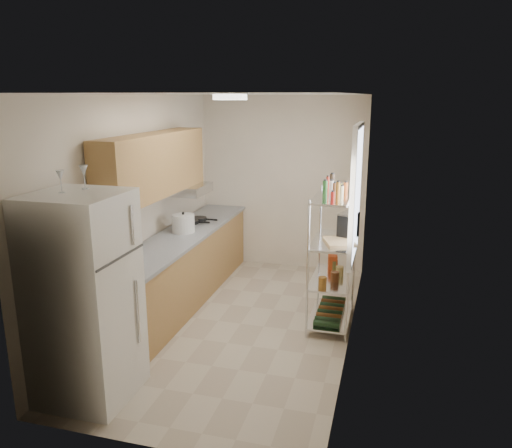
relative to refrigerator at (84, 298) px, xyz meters
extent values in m
cube|color=#BDB099|center=(0.87, 1.69, -0.92)|extent=(2.50, 4.40, 0.01)
cube|color=white|center=(0.87, 1.69, 1.69)|extent=(2.50, 4.40, 0.01)
cube|color=beige|center=(0.87, 3.89, 0.39)|extent=(2.50, 0.01, 2.60)
cube|color=beige|center=(0.87, -0.52, 0.39)|extent=(2.50, 0.01, 2.60)
cube|color=beige|center=(-0.39, 1.69, 0.39)|extent=(0.01, 4.40, 2.60)
cube|color=beige|center=(2.12, 1.69, 0.39)|extent=(0.01, 4.40, 2.60)
cube|color=#A27345|center=(-0.05, 2.13, -0.48)|extent=(0.60, 3.48, 0.86)
cube|color=gray|center=(-0.04, 2.13, -0.03)|extent=(0.63, 3.51, 0.04)
cube|color=#B7BABC|center=(-0.07, 0.99, -0.04)|extent=(0.52, 0.44, 0.04)
cube|color=#B7BABC|center=(0.23, 3.49, -0.45)|extent=(0.01, 0.55, 0.72)
cube|color=#A27345|center=(-0.19, 1.79, 0.90)|extent=(0.33, 2.20, 0.72)
cube|color=#B7BABC|center=(-0.13, 2.59, 0.48)|extent=(0.50, 0.60, 0.12)
cube|color=white|center=(2.09, 2.04, 0.64)|extent=(0.06, 1.00, 1.46)
cube|color=silver|center=(1.87, 1.99, -0.81)|extent=(0.45, 0.90, 0.02)
cube|color=silver|center=(1.87, 1.99, -0.36)|extent=(0.45, 0.90, 0.02)
cube|color=silver|center=(1.87, 1.99, 0.09)|extent=(0.45, 0.90, 0.02)
cube|color=silver|center=(1.87, 1.99, 0.59)|extent=(0.45, 0.90, 0.02)
cylinder|color=silver|center=(1.66, 1.55, -0.14)|extent=(0.02, 0.02, 1.55)
cylinder|color=silver|center=(1.66, 2.42, -0.14)|extent=(0.02, 0.02, 1.55)
cylinder|color=silver|center=(2.09, 1.55, -0.14)|extent=(0.02, 0.02, 1.55)
cylinder|color=silver|center=(2.09, 2.42, -0.14)|extent=(0.02, 0.02, 1.55)
cylinder|color=white|center=(0.87, 1.39, 1.66)|extent=(0.34, 0.34, 0.05)
cube|color=silver|center=(0.00, 0.00, 0.00)|extent=(0.75, 0.75, 1.82)
cylinder|color=silver|center=(-0.05, 2.23, 0.10)|extent=(0.28, 0.28, 0.23)
cylinder|color=black|center=(-0.14, 2.66, 0.01)|extent=(0.26, 0.26, 0.04)
cylinder|color=black|center=(-0.09, 2.86, 0.01)|extent=(0.22, 0.22, 0.04)
cube|color=tan|center=(1.95, 1.90, 0.11)|extent=(0.42, 0.47, 0.03)
cube|color=black|center=(2.02, 2.14, 0.25)|extent=(0.24, 0.29, 0.29)
cube|color=#B73F16|center=(1.84, 2.32, -0.27)|extent=(0.13, 0.16, 0.17)
camera|label=1|loc=(2.45, -3.43, 1.67)|focal=35.00mm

